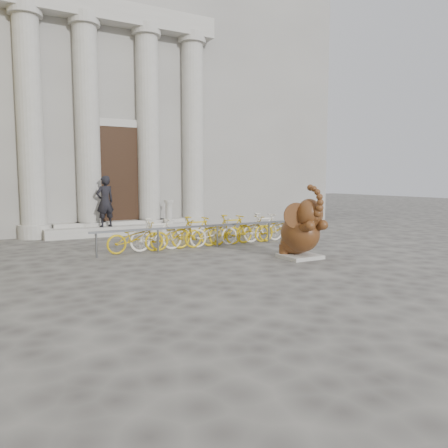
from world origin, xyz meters
TOP-DOWN VIEW (x-y plane):
  - ground at (0.00, 0.00)m, footprint 80.00×80.00m
  - classical_building at (0.00, 14.93)m, footprint 22.00×10.70m
  - entrance_steps at (0.00, 9.40)m, footprint 6.00×1.20m
  - elephant_statue at (2.67, 1.85)m, footprint 1.35×1.48m
  - bike_rack at (1.62, 4.96)m, footprint 8.00×0.53m
  - pedestrian at (-0.81, 9.05)m, footprint 0.79×0.62m
  - balustrade_post at (1.77, 9.10)m, footprint 0.38×0.38m

SIDE VIEW (x-z plane):
  - ground at x=0.00m, z-range 0.00..0.00m
  - entrance_steps at x=0.00m, z-range 0.00..0.36m
  - bike_rack at x=1.62m, z-range 0.00..1.00m
  - elephant_statue at x=2.67m, z-range -0.27..1.74m
  - balustrade_post at x=1.77m, z-range 0.32..1.27m
  - pedestrian at x=-0.81m, z-range 0.36..2.28m
  - classical_building at x=0.00m, z-range -0.02..11.98m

